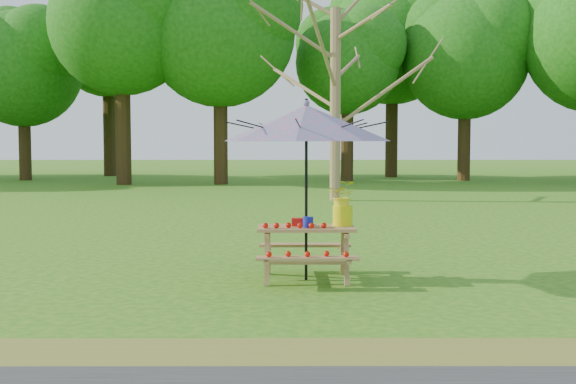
{
  "coord_description": "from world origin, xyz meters",
  "views": [
    {
      "loc": [
        1.88,
        -8.4,
        1.72
      ],
      "look_at": [
        1.9,
        0.5,
        1.1
      ],
      "focal_mm": 45.0,
      "sensor_mm": 36.0,
      "label": 1
    }
  ],
  "objects": [
    {
      "name": "ground",
      "position": [
        0.0,
        0.0,
        0.0
      ],
      "size": [
        120.0,
        120.0,
        0.0
      ],
      "primitive_type": "plane",
      "color": "#296914",
      "rests_on": "ground"
    },
    {
      "name": "drygrass_strip",
      "position": [
        0.0,
        -2.8,
        0.0
      ],
      "size": [
        120.0,
        1.2,
        0.01
      ],
      "primitive_type": "cube",
      "color": "olive",
      "rests_on": "ground"
    },
    {
      "name": "picnic_table",
      "position": [
        2.13,
        0.5,
        0.33
      ],
      "size": [
        1.2,
        1.32,
        0.67
      ],
      "color": "olive",
      "rests_on": "ground"
    },
    {
      "name": "patio_umbrella",
      "position": [
        2.13,
        0.5,
        1.95
      ],
      "size": [
        2.34,
        2.34,
        2.25
      ],
      "color": "black",
      "rests_on": "ground"
    },
    {
      "name": "produce_bins",
      "position": [
        2.08,
        0.53,
        0.72
      ],
      "size": [
        0.27,
        0.44,
        0.13
      ],
      "color": "red",
      "rests_on": "picnic_table"
    },
    {
      "name": "tomatoes_row",
      "position": [
        1.98,
        0.32,
        0.71
      ],
      "size": [
        0.77,
        0.13,
        0.07
      ],
      "primitive_type": null,
      "color": "red",
      "rests_on": "picnic_table"
    },
    {
      "name": "flower_bucket",
      "position": [
        2.59,
        0.6,
        0.97
      ],
      "size": [
        0.36,
        0.32,
        0.57
      ],
      "color": "#DBE00B",
      "rests_on": "picnic_table"
    }
  ]
}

